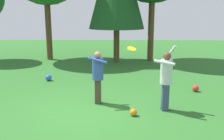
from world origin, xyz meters
name	(u,v)px	position (x,y,z in m)	size (l,w,h in m)	color
ground_plane	(83,111)	(0.00, 0.00, 0.00)	(40.00, 40.00, 0.00)	#2D6B28
person_thrower	(166,76)	(2.38, 0.09, 1.02)	(0.66, 0.66, 1.88)	#38476B
person_catcher	(98,73)	(0.40, 0.64, 0.97)	(0.57, 0.48, 1.63)	#4C382D
frisbee	(132,49)	(1.42, 0.64, 1.72)	(0.37, 0.36, 0.12)	yellow
ball_orange	(133,112)	(1.44, -0.36, 0.10)	(0.20, 0.20, 0.20)	orange
ball_red	(196,88)	(3.83, 1.89, 0.12)	(0.23, 0.23, 0.23)	red
ball_blue	(49,78)	(-1.86, 3.33, 0.13)	(0.26, 0.26, 0.26)	blue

